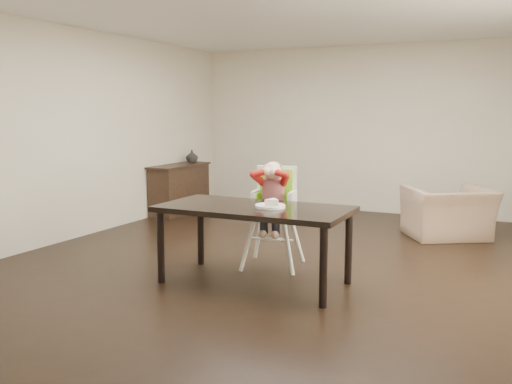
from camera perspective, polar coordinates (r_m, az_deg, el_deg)
ground at (r=6.32m, az=3.59°, el=-7.00°), size 7.00×7.00×0.00m
room_walls at (r=6.10m, az=3.75°, el=10.07°), size 6.02×7.02×2.71m
dining_table at (r=5.41m, az=-0.17°, el=-2.28°), size 1.80×0.90×0.75m
high_chair at (r=6.01m, az=1.78°, el=-0.06°), size 0.54×0.54×1.12m
plate at (r=5.32m, az=1.51°, el=-1.27°), size 0.34×0.34×0.08m
armchair at (r=7.80m, az=18.69°, el=-1.17°), size 1.21×1.09×0.89m
sideboard at (r=9.30m, az=-7.64°, el=0.33°), size 0.44×1.26×0.79m
vase at (r=9.57m, az=-6.42°, el=3.54°), size 0.24×0.25×0.20m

